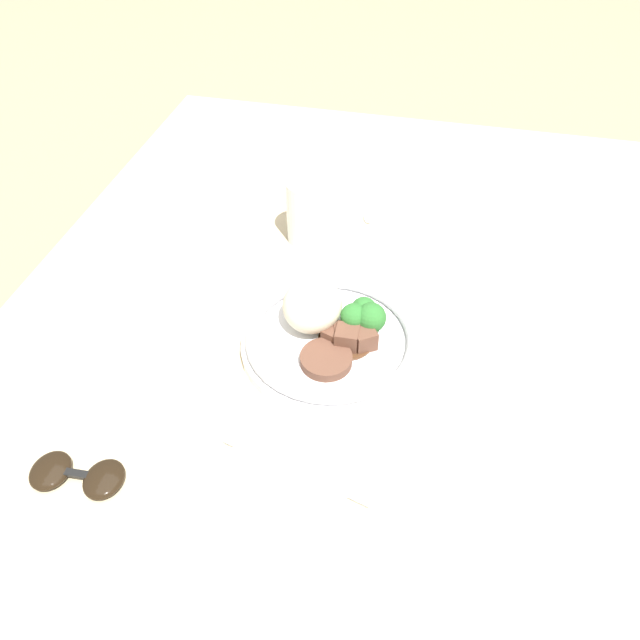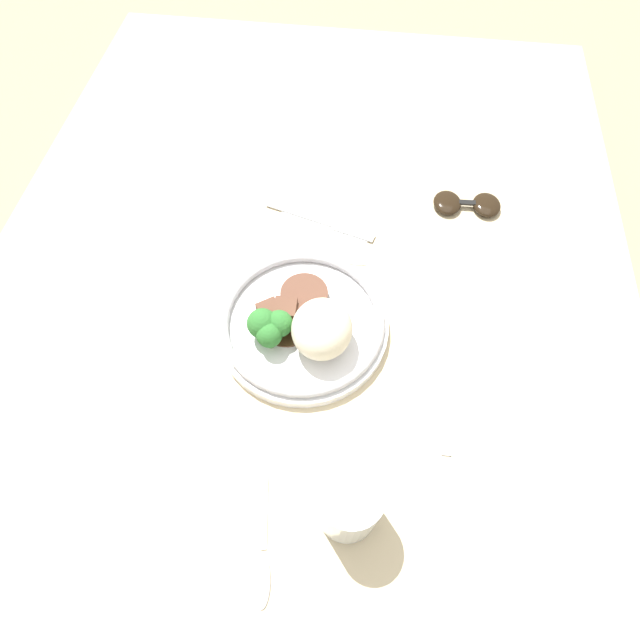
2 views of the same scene
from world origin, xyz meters
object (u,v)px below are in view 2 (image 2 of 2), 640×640
juice_glass (349,504)px  sunglasses (467,204)px  plate (303,324)px  spoon (263,562)px  fork (330,225)px  knife (446,381)px

juice_glass → sunglasses: 0.52m
plate → spoon: bearing=-0.4°
fork → sunglasses: sunglasses is taller
fork → sunglasses: size_ratio=1.64×
fork → spoon: same height
juice_glass → knife: juice_glass is taller
knife → spoon: (0.25, -0.20, 0.00)m
knife → spoon: bearing=-39.7°
knife → spoon: size_ratio=1.39×
fork → plate: bearing=-78.8°
plate → spoon: size_ratio=1.53×
fork → knife: 0.31m
plate → spoon: plate is taller
juice_glass → fork: juice_glass is taller
spoon → fork: bearing=169.2°
plate → fork: 0.20m
spoon → sunglasses: size_ratio=1.41×
fork → sunglasses: 0.23m
knife → sunglasses: 0.32m
spoon → juice_glass: bearing=118.0°
fork → sunglasses: (-0.07, 0.22, 0.00)m
juice_glass → spoon: juice_glass is taller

